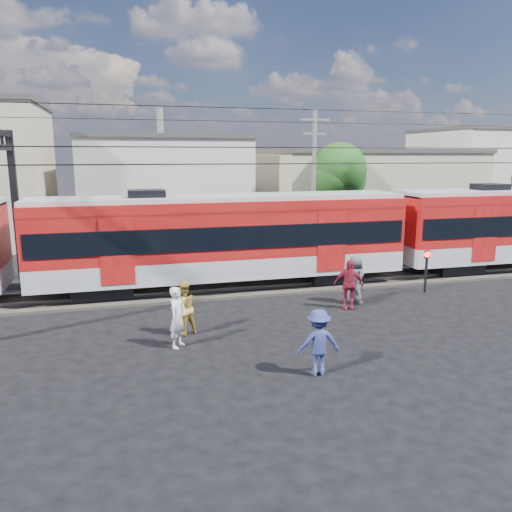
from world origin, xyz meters
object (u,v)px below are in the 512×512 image
object	(u,v)px
pedestrian_c	(318,342)
commuter_train	(228,236)
crossing_signal	(427,264)
pedestrian_a	(178,317)

from	to	relation	value
pedestrian_c	commuter_train	bearing A→B (deg)	-83.35
commuter_train	pedestrian_c	distance (m)	9.45
pedestrian_c	crossing_signal	bearing A→B (deg)	-136.03
pedestrian_c	pedestrian_a	bearing A→B (deg)	-37.75
pedestrian_a	crossing_signal	world-z (taller)	pedestrian_a
commuter_train	crossing_signal	size ratio (longest dim) A/B	27.09
commuter_train	pedestrian_c	xyz separation A→B (m)	(0.53, -9.32, -1.48)
commuter_train	pedestrian_a	xyz separation A→B (m)	(-2.92, -6.31, -1.44)
pedestrian_c	crossing_signal	world-z (taller)	crossing_signal
commuter_train	pedestrian_a	bearing A→B (deg)	-114.81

